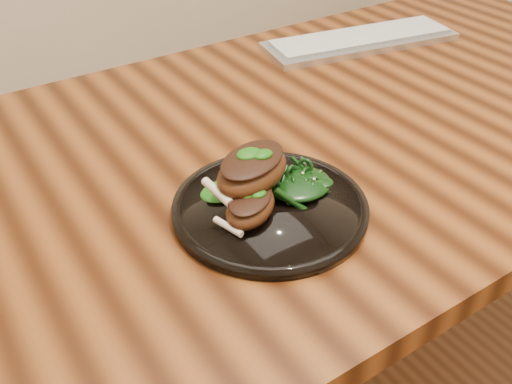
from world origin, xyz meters
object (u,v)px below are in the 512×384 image
(lamb_chop_front, at_px, (250,205))
(keyboard, at_px, (361,40))
(greens_heap, at_px, (300,180))
(desk, at_px, (320,163))
(plate, at_px, (270,207))

(lamb_chop_front, distance_m, keyboard, 0.66)
(lamb_chop_front, height_order, keyboard, lamb_chop_front)
(greens_heap, distance_m, keyboard, 0.58)
(desk, bearing_deg, greens_heap, -137.39)
(keyboard, bearing_deg, lamb_chop_front, -144.00)
(lamb_chop_front, bearing_deg, plate, 14.08)
(greens_heap, height_order, keyboard, greens_heap)
(lamb_chop_front, relative_size, keyboard, 0.24)
(lamb_chop_front, distance_m, greens_heap, 0.09)
(desk, distance_m, lamb_chop_front, 0.32)
(desk, xyz_separation_m, plate, (-0.21, -0.15, 0.09))
(desk, bearing_deg, keyboard, 38.40)
(desk, height_order, lamb_chop_front, lamb_chop_front)
(desk, distance_m, keyboard, 0.37)
(plate, distance_m, lamb_chop_front, 0.05)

